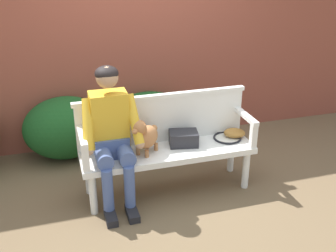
% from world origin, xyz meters
% --- Properties ---
extents(ground_plane, '(40.00, 40.00, 0.00)m').
position_xyz_m(ground_plane, '(0.00, 0.00, 0.00)').
color(ground_plane, brown).
extents(brick_garden_fence, '(8.00, 0.30, 2.59)m').
position_xyz_m(brick_garden_fence, '(0.00, 1.41, 1.29)').
color(brick_garden_fence, brown).
rests_on(brick_garden_fence, ground).
extents(hedge_bush_far_right, '(1.01, 0.72, 0.69)m').
position_xyz_m(hedge_bush_far_right, '(0.06, 1.03, 0.34)').
color(hedge_bush_far_right, '#194C1E').
rests_on(hedge_bush_far_right, ground).
extents(hedge_bush_mid_right, '(0.96, 0.72, 0.73)m').
position_xyz_m(hedge_bush_mid_right, '(-0.91, 1.04, 0.36)').
color(hedge_bush_mid_right, '#194C1E').
rests_on(hedge_bush_mid_right, ground).
extents(garden_bench, '(1.70, 0.47, 0.46)m').
position_xyz_m(garden_bench, '(0.00, 0.00, 0.40)').
color(garden_bench, white).
rests_on(garden_bench, ground).
extents(bench_backrest, '(1.74, 0.06, 0.50)m').
position_xyz_m(bench_backrest, '(0.00, 0.21, 0.72)').
color(bench_backrest, white).
rests_on(bench_backrest, garden_bench).
extents(bench_armrest_left_end, '(0.06, 0.47, 0.28)m').
position_xyz_m(bench_armrest_left_end, '(-0.81, -0.09, 0.66)').
color(bench_armrest_left_end, white).
rests_on(bench_armrest_left_end, garden_bench).
extents(bench_armrest_right_end, '(0.06, 0.47, 0.28)m').
position_xyz_m(bench_armrest_right_end, '(0.81, -0.09, 0.66)').
color(bench_armrest_right_end, white).
rests_on(bench_armrest_right_end, garden_bench).
extents(person_seated, '(0.56, 0.64, 1.33)m').
position_xyz_m(person_seated, '(-0.54, -0.01, 0.74)').
color(person_seated, black).
rests_on(person_seated, ground).
extents(dog_on_bench, '(0.34, 0.33, 0.38)m').
position_xyz_m(dog_on_bench, '(-0.23, -0.02, 0.65)').
color(dog_on_bench, '#AD7042').
rests_on(dog_on_bench, garden_bench).
extents(tennis_racket, '(0.37, 0.58, 0.03)m').
position_xyz_m(tennis_racket, '(0.65, 0.08, 0.47)').
color(tennis_racket, black).
rests_on(tennis_racket, garden_bench).
extents(baseball_glove, '(0.26, 0.23, 0.09)m').
position_xyz_m(baseball_glove, '(0.74, 0.07, 0.51)').
color(baseball_glove, '#9E6B2D').
rests_on(baseball_glove, garden_bench).
extents(sports_bag, '(0.31, 0.25, 0.14)m').
position_xyz_m(sports_bag, '(0.18, 0.05, 0.53)').
color(sports_bag, '#232328').
rests_on(sports_bag, garden_bench).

